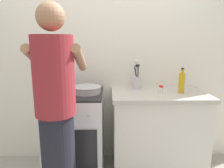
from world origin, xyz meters
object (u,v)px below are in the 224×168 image
at_px(mixing_bowl, 87,89).
at_px(person, 57,119).
at_px(oil_bottle, 182,82).
at_px(stove_range, 75,133).
at_px(utensil_crock, 136,80).
at_px(spice_bottle, 161,90).
at_px(pot, 60,88).

height_order(mixing_bowl, person, person).
bearing_deg(oil_bottle, person, -152.11).
relative_size(stove_range, utensil_crock, 2.70).
height_order(mixing_bowl, utensil_crock, utensil_crock).
distance_m(mixing_bowl, spice_bottle, 0.77).
bearing_deg(person, oil_bottle, 27.89).
bearing_deg(person, spice_bottle, 32.77).
relative_size(mixing_bowl, utensil_crock, 0.89).
xyz_separation_m(stove_range, spice_bottle, (0.91, -0.03, 0.49)).
bearing_deg(oil_bottle, mixing_bowl, 179.31).
distance_m(mixing_bowl, oil_bottle, 0.98).
xyz_separation_m(pot, person, (0.11, -0.62, -0.10)).
bearing_deg(stove_range, person, -92.75).
relative_size(stove_range, oil_bottle, 3.40).
distance_m(pot, mixing_bowl, 0.28).
bearing_deg(stove_range, pot, -176.31).
distance_m(stove_range, mixing_bowl, 0.51).
distance_m(utensil_crock, spice_bottle, 0.31).
bearing_deg(person, pot, 99.99).
height_order(spice_bottle, person, person).
bearing_deg(pot, utensil_crock, 12.87).
height_order(stove_range, spice_bottle, spice_bottle).
relative_size(mixing_bowl, oil_bottle, 1.12).
relative_size(mixing_bowl, person, 0.18).
xyz_separation_m(pot, utensil_crock, (0.82, 0.19, 0.04)).
bearing_deg(oil_bottle, spice_bottle, -178.23).
bearing_deg(utensil_crock, pot, -167.13).
bearing_deg(spice_bottle, oil_bottle, 1.77).
height_order(oil_bottle, person, person).
bearing_deg(stove_range, utensil_crock, 14.70).
xyz_separation_m(mixing_bowl, utensil_crock, (0.54, 0.19, 0.06)).
bearing_deg(stove_range, mixing_bowl, -4.35).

